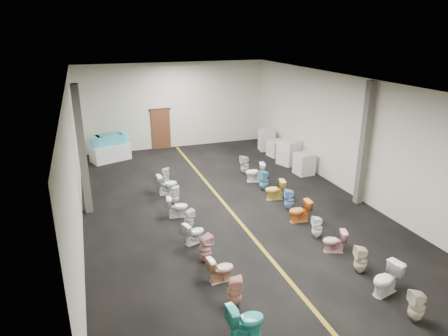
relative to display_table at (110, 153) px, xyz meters
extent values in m
plane|color=black|center=(3.56, -6.70, -0.40)|extent=(16.00, 16.00, 0.00)
plane|color=black|center=(3.56, -6.70, 4.10)|extent=(16.00, 16.00, 0.00)
plane|color=beige|center=(3.56, 1.30, 1.85)|extent=(10.00, 0.00, 10.00)
plane|color=beige|center=(3.56, -14.70, 1.85)|extent=(10.00, 0.00, 10.00)
plane|color=beige|center=(-1.44, -6.70, 1.85)|extent=(0.00, 16.00, 16.00)
plane|color=beige|center=(8.56, -6.70, 1.85)|extent=(0.00, 16.00, 16.00)
cube|color=olive|center=(3.56, -6.70, -0.40)|extent=(0.12, 15.60, 0.01)
cube|color=#562D19|center=(2.76, 1.24, 0.65)|extent=(1.00, 0.10, 2.10)
cube|color=#331C11|center=(2.76, 1.25, 1.72)|extent=(1.15, 0.08, 0.10)
cube|color=#59544C|center=(-1.19, -5.70, 1.85)|extent=(0.25, 0.25, 4.50)
cube|color=#59544C|center=(8.31, -8.20, 1.85)|extent=(0.25, 0.25, 4.50)
cube|color=silver|center=(0.00, 0.00, 0.00)|extent=(2.00, 1.46, 0.80)
cube|color=#46BFCA|center=(0.00, 0.00, 0.65)|extent=(1.33, 0.94, 0.50)
cylinder|color=#46BFCA|center=(-0.58, -0.15, 0.65)|extent=(0.66, 0.66, 0.50)
cylinder|color=#46BFCA|center=(0.58, 0.15, 0.65)|extent=(0.66, 0.66, 0.50)
cube|color=teal|center=(0.00, 0.00, 0.85)|extent=(1.08, 0.69, 0.20)
cube|color=beige|center=(7.96, -4.84, 0.07)|extent=(0.78, 0.78, 0.95)
cube|color=silver|center=(7.96, -3.39, 0.17)|extent=(1.06, 1.06, 1.15)
cube|color=silver|center=(7.96, -2.06, 0.01)|extent=(0.81, 0.81, 0.81)
cube|color=silver|center=(7.96, -0.93, 0.14)|extent=(0.87, 0.87, 1.08)
imported|color=teal|center=(1.75, -13.18, 0.01)|extent=(0.82, 0.48, 0.82)
imported|color=#E6A38E|center=(1.87, -12.16, -0.01)|extent=(0.44, 0.43, 0.77)
imported|color=#E2AE8D|center=(1.89, -11.13, -0.05)|extent=(0.72, 0.44, 0.70)
imported|color=#D3989C|center=(1.78, -10.12, 0.00)|extent=(0.46, 0.46, 0.80)
imported|color=white|center=(1.75, -9.04, -0.06)|extent=(0.76, 0.58, 0.69)
imported|color=silver|center=(1.84, -8.14, -0.06)|extent=(0.39, 0.39, 0.68)
imported|color=white|center=(1.68, -7.14, -0.03)|extent=(0.77, 0.51, 0.74)
imported|color=white|center=(1.85, -6.04, -0.05)|extent=(0.39, 0.38, 0.70)
imported|color=white|center=(1.77, -5.04, 0.00)|extent=(0.79, 0.45, 0.80)
imported|color=silver|center=(1.87, -4.10, -0.03)|extent=(0.41, 0.40, 0.75)
imported|color=beige|center=(5.50, -13.98, -0.02)|extent=(0.40, 0.40, 0.77)
imported|color=white|center=(5.54, -12.97, 0.00)|extent=(0.87, 0.62, 0.81)
imported|color=beige|center=(5.52, -12.01, -0.01)|extent=(0.43, 0.43, 0.77)
imported|color=#E8A7A8|center=(5.46, -10.88, -0.06)|extent=(0.75, 0.58, 0.68)
imported|color=white|center=(5.44, -10.00, -0.04)|extent=(0.37, 0.37, 0.71)
imported|color=orange|center=(5.47, -8.86, -0.02)|extent=(0.78, 0.48, 0.76)
imported|color=#7BABE0|center=(5.59, -7.92, -0.01)|extent=(0.44, 0.44, 0.78)
imported|color=#E9CA54|center=(5.51, -6.91, -0.02)|extent=(0.80, 0.53, 0.76)
imported|color=#6BB1D2|center=(5.50, -5.95, 0.01)|extent=(0.46, 0.46, 0.83)
imported|color=white|center=(5.54, -4.96, 0.01)|extent=(0.88, 0.61, 0.81)
imported|color=beige|center=(5.48, -3.97, 0.03)|extent=(0.40, 0.40, 0.85)
camera|label=1|loc=(-0.94, -19.43, 5.81)|focal=32.00mm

